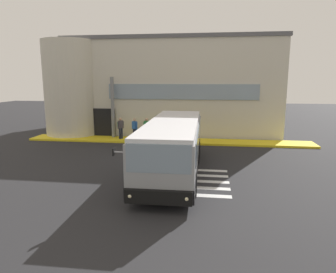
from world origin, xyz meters
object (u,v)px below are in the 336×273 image
Objects in this scene: entry_support_column at (113,107)px; bus_main_foreground at (173,147)px; safety_bollard_yellow at (193,140)px; passenger_near_column at (120,127)px; passenger_by_doorway at (135,128)px; passenger_at_curb_edge at (147,127)px.

entry_support_column is 0.47× the size of bus_main_foreground.
entry_support_column is 7.12m from safety_bollard_yellow.
entry_support_column is at bearing 125.31° from bus_main_foreground.
passenger_near_column is 1.24m from passenger_by_doorway.
entry_support_column is at bearing 164.65° from safety_bollard_yellow.
safety_bollard_yellow is (6.56, -1.80, -2.10)m from entry_support_column.
bus_main_foreground is at bearing -56.44° from passenger_near_column.
entry_support_column is 2.87× the size of passenger_at_curb_edge.
safety_bollard_yellow is (4.57, -0.94, -0.63)m from passenger_by_doorway.
entry_support_column is 5.34× the size of safety_bollard_yellow.
entry_support_column reaches higher than safety_bollard_yellow.
passenger_by_doorway and passenger_at_curb_edge have the same top height.
passenger_near_column is 2.09m from passenger_at_curb_edge.
passenger_by_doorway is at bearing 117.63° from bus_main_foreground.
passenger_at_curb_edge is 3.96m from safety_bollard_yellow.
passenger_by_doorway is at bearing -11.81° from passenger_near_column.
bus_main_foreground is 6.14× the size of passenger_near_column.
passenger_near_column is (-5.11, 7.70, -0.22)m from bus_main_foreground.
passenger_at_curb_edge is (2.09, 0.10, -0.03)m from passenger_near_column.
entry_support_column reaches higher than bus_main_foreground.
passenger_by_doorway is 4.71m from safety_bollard_yellow.
passenger_near_column is at bearing -177.33° from passenger_at_curb_edge.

